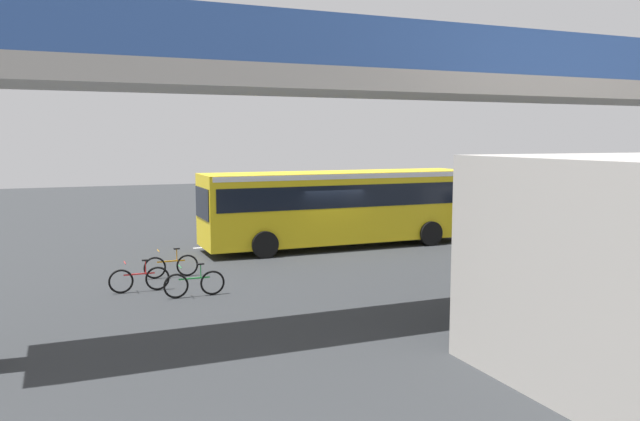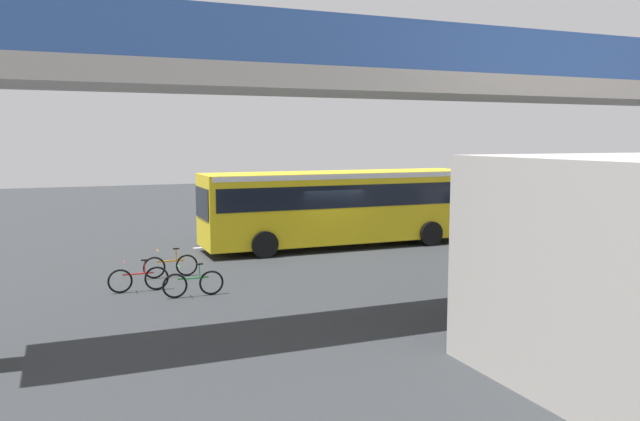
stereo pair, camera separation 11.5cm
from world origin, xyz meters
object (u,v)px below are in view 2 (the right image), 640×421
(bicycle_orange, at_px, (171,266))
(pedestrian, at_px, (514,226))
(bicycle_green, at_px, (193,284))
(city_bus, at_px, (339,202))
(bicycle_red, at_px, (139,279))
(parked_van, at_px, (588,223))
(traffic_sign, at_px, (199,199))

(bicycle_orange, height_order, pedestrian, pedestrian)
(bicycle_green, bearing_deg, city_bus, -140.05)
(bicycle_red, bearing_deg, parked_van, 179.48)
(bicycle_green, height_order, pedestrian, pedestrian)
(bicycle_green, height_order, bicycle_red, same)
(parked_van, height_order, bicycle_orange, parked_van)
(bicycle_orange, distance_m, pedestrian, 14.24)
(city_bus, height_order, bicycle_green, city_bus)
(parked_van, xyz_separation_m, bicycle_orange, (16.09, -1.77, -0.81))
(city_bus, height_order, traffic_sign, city_bus)
(bicycle_red, bearing_deg, bicycle_green, 139.21)
(bicycle_orange, xyz_separation_m, traffic_sign, (-2.39, -7.03, 1.52))
(city_bus, bearing_deg, parked_van, 149.29)
(city_bus, xyz_separation_m, bicycle_green, (7.32, 6.13, -1.51))
(city_bus, relative_size, parked_van, 2.40)
(city_bus, bearing_deg, bicycle_orange, 23.80)
(bicycle_red, distance_m, traffic_sign, 9.48)
(pedestrian, bearing_deg, city_bus, -23.44)
(parked_van, height_order, bicycle_green, parked_van)
(bicycle_red, xyz_separation_m, traffic_sign, (-3.59, -8.65, 1.52))
(bicycle_red, height_order, traffic_sign, traffic_sign)
(bicycle_green, height_order, traffic_sign, traffic_sign)
(parked_van, relative_size, traffic_sign, 1.71)
(bicycle_green, bearing_deg, bicycle_orange, -86.03)
(parked_van, height_order, pedestrian, parked_van)
(bicycle_green, distance_m, pedestrian, 14.40)
(bicycle_green, distance_m, traffic_sign, 10.20)
(city_bus, xyz_separation_m, traffic_sign, (5.13, -3.72, 0.01))
(parked_van, distance_m, pedestrian, 2.89)
(parked_van, relative_size, bicycle_red, 2.71)
(bicycle_green, relative_size, traffic_sign, 0.63)
(city_bus, distance_m, parked_van, 9.99)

